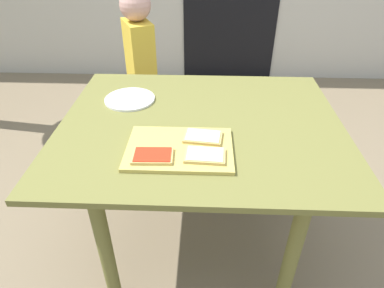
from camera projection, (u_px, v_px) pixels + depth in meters
ground_plane at (199, 240)px, 1.77m from camera, size 16.00×16.00×0.00m
dining_table at (201, 144)px, 1.41m from camera, size 1.14×0.95×0.73m
cutting_board at (180, 149)px, 1.19m from camera, size 0.38×0.27×0.01m
pizza_slice_near_left at (153, 156)px, 1.13m from camera, size 0.14×0.10×0.01m
pizza_slice_far_right at (203, 137)px, 1.22m from camera, size 0.15×0.11×0.01m
pizza_slice_near_right at (205, 155)px, 1.13m from camera, size 0.14×0.10×0.01m
plate_white_left at (130, 99)px, 1.51m from camera, size 0.23×0.23×0.01m
child_left at (141, 66)px, 2.10m from camera, size 0.23×0.28×1.09m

